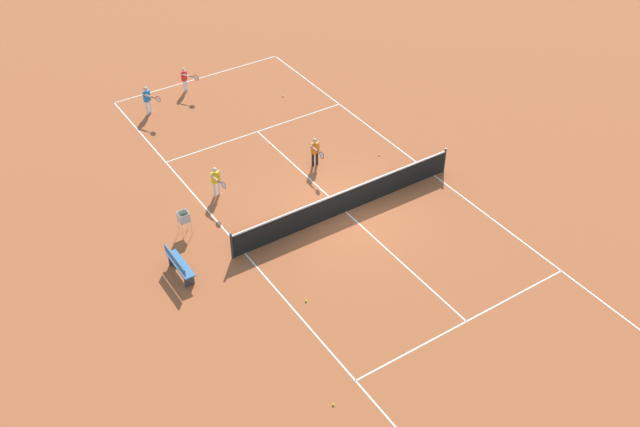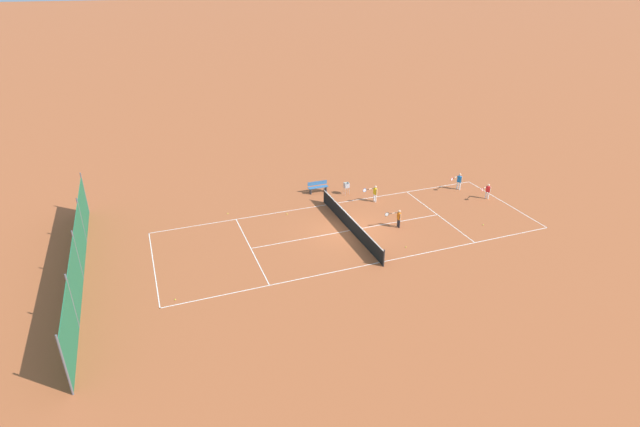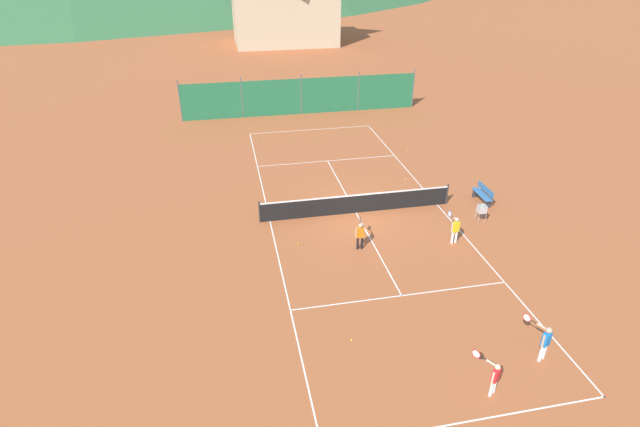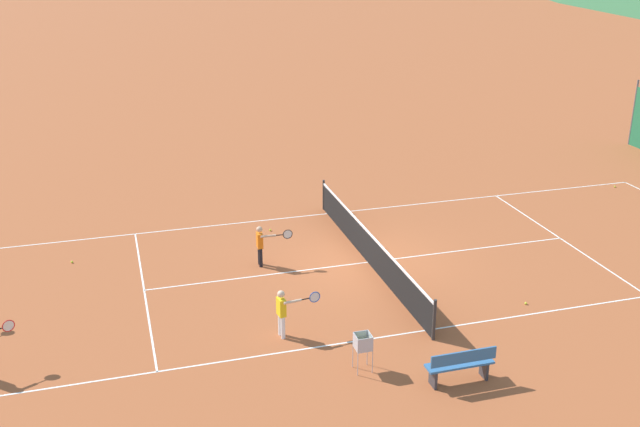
% 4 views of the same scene
% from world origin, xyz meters
% --- Properties ---
extents(ground_plane, '(600.00, 600.00, 0.00)m').
position_xyz_m(ground_plane, '(0.00, 0.00, 0.00)').
color(ground_plane, '#A8542D').
extents(court_line_markings, '(8.25, 23.85, 0.01)m').
position_xyz_m(court_line_markings, '(0.00, 0.00, 0.00)').
color(court_line_markings, white).
rests_on(court_line_markings, ground).
extents(tennis_net, '(9.18, 0.08, 1.06)m').
position_xyz_m(tennis_net, '(0.00, 0.00, 0.50)').
color(tennis_net, '#2D2D2D').
rests_on(tennis_net, ground).
extents(windscreen_fence_far, '(17.28, 0.08, 2.90)m').
position_xyz_m(windscreen_fence_far, '(-0.00, 15.50, 1.31)').
color(windscreen_fence_far, '#236B42').
rests_on(windscreen_fence_far, ground).
extents(player_near_service, '(0.42, 1.01, 1.21)m').
position_xyz_m(player_near_service, '(-0.66, -3.01, 0.71)').
color(player_near_service, black).
rests_on(player_near_service, ground).
extents(player_far_service, '(0.51, 0.97, 1.14)m').
position_xyz_m(player_far_service, '(0.99, -11.11, 0.67)').
color(player_far_service, white).
rests_on(player_far_service, ground).
extents(player_far_baseline, '(0.46, 1.08, 1.27)m').
position_xyz_m(player_far_baseline, '(3.15, -10.19, 0.74)').
color(player_far_baseline, white).
rests_on(player_far_baseline, ground).
extents(player_near_baseline, '(0.41, 1.04, 1.22)m').
position_xyz_m(player_near_baseline, '(3.40, -3.36, 0.71)').
color(player_near_baseline, white).
rests_on(player_near_baseline, ground).
extents(tennis_ball_service_box, '(0.07, 0.07, 0.07)m').
position_xyz_m(tennis_ball_service_box, '(-2.37, -8.29, 0.03)').
color(tennis_ball_service_box, '#CCE033').
rests_on(tennis_ball_service_box, ground).
extents(tennis_ball_far_corner, '(0.07, 0.07, 0.07)m').
position_xyz_m(tennis_ball_far_corner, '(3.60, 3.04, 0.03)').
color(tennis_ball_far_corner, '#CCE033').
rests_on(tennis_ball_far_corner, ground).
extents(tennis_ball_by_net_right, '(0.07, 0.07, 0.07)m').
position_xyz_m(tennis_ball_by_net_right, '(-3.13, -2.21, 0.03)').
color(tennis_ball_by_net_right, '#CCE033').
rests_on(tennis_ball_by_net_right, ground).
extents(tennis_ball_mid_court, '(0.07, 0.07, 0.07)m').
position_xyz_m(tennis_ball_mid_court, '(-3.69, 11.14, 0.03)').
color(tennis_ball_mid_court, '#CCE033').
rests_on(tennis_ball_mid_court, ground).
extents(tennis_ball_alley_left, '(0.07, 0.07, 0.07)m').
position_xyz_m(tennis_ball_alley_left, '(5.08, 6.75, 0.03)').
color(tennis_ball_alley_left, '#CCE033').
rests_on(tennis_ball_alley_left, ground).
extents(ball_hopper, '(0.36, 0.36, 0.89)m').
position_xyz_m(ball_hopper, '(5.31, -2.03, 0.66)').
color(ball_hopper, '#B7B7BC').
rests_on(ball_hopper, ground).
extents(courtside_bench, '(0.36, 1.50, 0.84)m').
position_xyz_m(courtside_bench, '(6.34, -0.20, 0.45)').
color(courtside_bench, '#336699').
rests_on(courtside_bench, ground).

